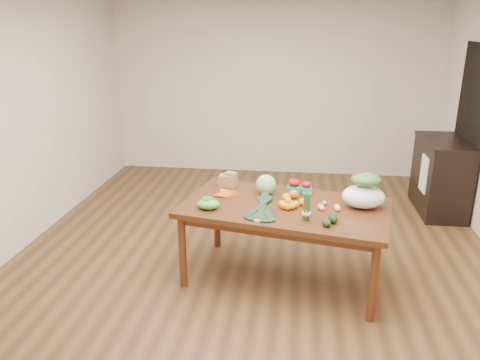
# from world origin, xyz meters

# --- Properties ---
(floor) EXTENTS (6.00, 6.00, 0.00)m
(floor) POSITION_xyz_m (0.00, 0.00, 0.00)
(floor) COLOR brown
(floor) RESTS_ON ground
(room_walls) EXTENTS (5.02, 6.02, 2.70)m
(room_walls) POSITION_xyz_m (0.00, 0.00, 1.35)
(room_walls) COLOR beige
(room_walls) RESTS_ON floor
(dining_table) EXTENTS (2.00, 1.36, 0.75)m
(dining_table) POSITION_xyz_m (0.31, -0.36, 0.38)
(dining_table) COLOR #4C2711
(dining_table) RESTS_ON floor
(doorway_dark) EXTENTS (0.02, 1.00, 2.10)m
(doorway_dark) POSITION_xyz_m (2.48, 1.60, 1.05)
(doorway_dark) COLOR black
(doorway_dark) RESTS_ON floor
(cabinet) EXTENTS (0.52, 1.02, 0.94)m
(cabinet) POSITION_xyz_m (2.22, 1.59, 0.47)
(cabinet) COLOR black
(cabinet) RESTS_ON floor
(dish_towel) EXTENTS (0.02, 0.28, 0.45)m
(dish_towel) POSITION_xyz_m (1.96, 1.40, 0.55)
(dish_towel) COLOR white
(dish_towel) RESTS_ON cabinet
(paper_bag) EXTENTS (0.24, 0.21, 0.15)m
(paper_bag) POSITION_xyz_m (-0.29, 0.08, 0.82)
(paper_bag) COLOR olive
(paper_bag) RESTS_ON dining_table
(cabbage) EXTENTS (0.19, 0.19, 0.19)m
(cabbage) POSITION_xyz_m (0.12, -0.09, 0.85)
(cabbage) COLOR #B4D97D
(cabbage) RESTS_ON dining_table
(strawberry_basket_a) EXTENTS (0.15, 0.15, 0.11)m
(strawberry_basket_a) POSITION_xyz_m (0.38, -0.04, 0.81)
(strawberry_basket_a) COLOR #BB0D0C
(strawberry_basket_a) RESTS_ON dining_table
(strawberry_basket_b) EXTENTS (0.12, 0.12, 0.09)m
(strawberry_basket_b) POSITION_xyz_m (0.50, -0.02, 0.80)
(strawberry_basket_b) COLOR red
(strawberry_basket_b) RESTS_ON dining_table
(orange_a) EXTENTS (0.08, 0.08, 0.08)m
(orange_a) POSITION_xyz_m (0.32, -0.26, 0.79)
(orange_a) COLOR orange
(orange_a) RESTS_ON dining_table
(orange_b) EXTENTS (0.08, 0.08, 0.08)m
(orange_b) POSITION_xyz_m (0.39, -0.17, 0.79)
(orange_b) COLOR orange
(orange_b) RESTS_ON dining_table
(orange_c) EXTENTS (0.07, 0.07, 0.07)m
(orange_c) POSITION_xyz_m (0.47, -0.35, 0.78)
(orange_c) COLOR orange
(orange_c) RESTS_ON dining_table
(mandarin_cluster) EXTENTS (0.21, 0.21, 0.10)m
(mandarin_cluster) POSITION_xyz_m (0.34, -0.42, 0.80)
(mandarin_cluster) COLOR orange
(mandarin_cluster) RESTS_ON dining_table
(carrots) EXTENTS (0.26, 0.26, 0.03)m
(carrots) POSITION_xyz_m (-0.24, -0.17, 0.76)
(carrots) COLOR #F44D14
(carrots) RESTS_ON dining_table
(snap_pea_bag) EXTENTS (0.20, 0.15, 0.09)m
(snap_pea_bag) POSITION_xyz_m (-0.36, -0.53, 0.80)
(snap_pea_bag) COLOR #5CA437
(snap_pea_bag) RESTS_ON dining_table
(kale_bunch) EXTENTS (0.39, 0.46, 0.16)m
(kale_bunch) POSITION_xyz_m (0.11, -0.67, 0.83)
(kale_bunch) COLOR black
(kale_bunch) RESTS_ON dining_table
(asparagus_bundle) EXTENTS (0.10, 0.13, 0.26)m
(asparagus_bundle) POSITION_xyz_m (0.50, -0.67, 0.88)
(asparagus_bundle) COLOR #44803A
(asparagus_bundle) RESTS_ON dining_table
(potato_a) EXTENTS (0.06, 0.05, 0.05)m
(potato_a) POSITION_xyz_m (0.63, -0.41, 0.77)
(potato_a) COLOR #D7B67C
(potato_a) RESTS_ON dining_table
(potato_b) EXTENTS (0.05, 0.04, 0.04)m
(potato_b) POSITION_xyz_m (0.64, -0.44, 0.77)
(potato_b) COLOR #DBAF7E
(potato_b) RESTS_ON dining_table
(potato_c) EXTENTS (0.05, 0.05, 0.04)m
(potato_c) POSITION_xyz_m (0.77, -0.39, 0.77)
(potato_c) COLOR #DBB07E
(potato_c) RESTS_ON dining_table
(potato_d) EXTENTS (0.04, 0.04, 0.04)m
(potato_d) POSITION_xyz_m (0.67, -0.30, 0.77)
(potato_d) COLOR tan
(potato_d) RESTS_ON dining_table
(potato_e) EXTENTS (0.05, 0.05, 0.05)m
(potato_e) POSITION_xyz_m (0.77, -0.44, 0.77)
(potato_e) COLOR #D0BA78
(potato_e) RESTS_ON dining_table
(avocado_a) EXTENTS (0.10, 0.12, 0.07)m
(avocado_a) POSITION_xyz_m (0.66, -0.78, 0.78)
(avocado_a) COLOR black
(avocado_a) RESTS_ON dining_table
(avocado_b) EXTENTS (0.11, 0.13, 0.08)m
(avocado_b) POSITION_xyz_m (0.71, -0.70, 0.79)
(avocado_b) COLOR black
(avocado_b) RESTS_ON dining_table
(salad_bag) EXTENTS (0.42, 0.35, 0.29)m
(salad_bag) POSITION_xyz_m (1.00, -0.32, 0.90)
(salad_bag) COLOR white
(salad_bag) RESTS_ON dining_table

